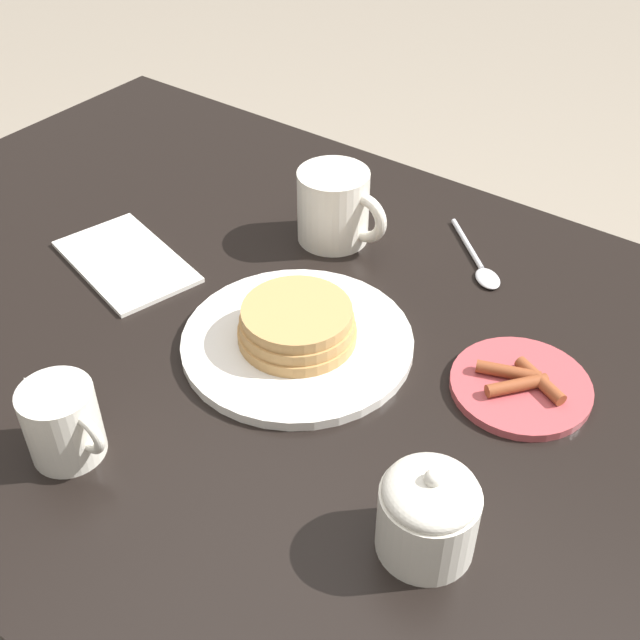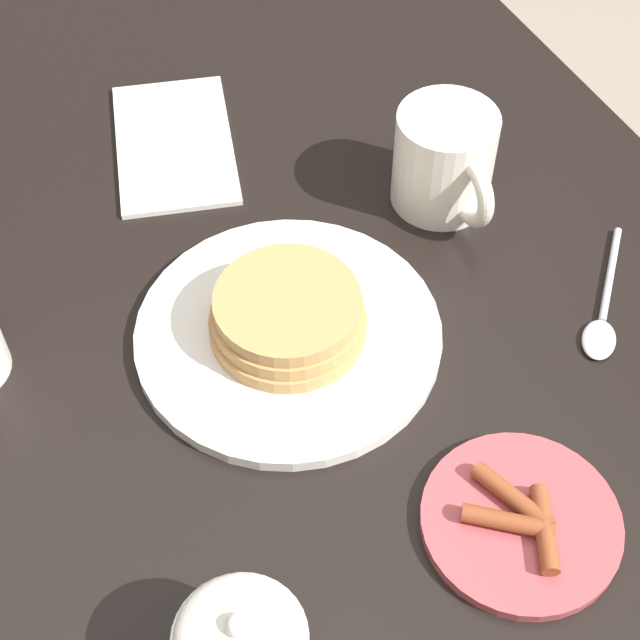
# 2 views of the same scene
# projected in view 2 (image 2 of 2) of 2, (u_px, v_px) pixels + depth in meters

# --- Properties ---
(dining_table) EXTENTS (1.39, 0.86, 0.75)m
(dining_table) POSITION_uv_depth(u_px,v_px,m) (295.00, 405.00, 0.95)
(dining_table) COLOR black
(dining_table) RESTS_ON ground_plane
(pancake_plate) EXTENTS (0.26, 0.26, 0.05)m
(pancake_plate) POSITION_uv_depth(u_px,v_px,m) (288.00, 325.00, 0.83)
(pancake_plate) COLOR white
(pancake_plate) RESTS_ON dining_table
(side_plate_bacon) EXTENTS (0.15, 0.15, 0.02)m
(side_plate_bacon) POSITION_uv_depth(u_px,v_px,m) (521.00, 521.00, 0.73)
(side_plate_bacon) COLOR #B2474C
(side_plate_bacon) RESTS_ON dining_table
(coffee_mug) EXTENTS (0.13, 0.10, 0.10)m
(coffee_mug) POSITION_uv_depth(u_px,v_px,m) (446.00, 160.00, 0.92)
(coffee_mug) COLOR silver
(coffee_mug) RESTS_ON dining_table
(napkin) EXTENTS (0.22, 0.16, 0.01)m
(napkin) POSITION_uv_depth(u_px,v_px,m) (174.00, 143.00, 1.00)
(napkin) COLOR silver
(napkin) RESTS_ON dining_table
(spoon) EXTENTS (0.13, 0.12, 0.01)m
(spoon) POSITION_uv_depth(u_px,v_px,m) (603.00, 316.00, 0.86)
(spoon) COLOR silver
(spoon) RESTS_ON dining_table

